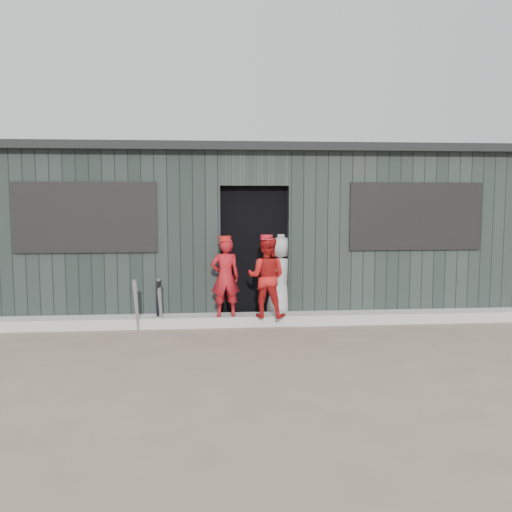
{
  "coord_description": "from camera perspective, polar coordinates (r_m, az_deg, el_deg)",
  "views": [
    {
      "loc": [
        -0.72,
        -6.23,
        1.84
      ],
      "look_at": [
        0.0,
        1.8,
        1.0
      ],
      "focal_mm": 40.0,
      "sensor_mm": 36.0,
      "label": 1
    }
  ],
  "objects": [
    {
      "name": "player_red_left",
      "position": [
        8.04,
        -3.09,
        -2.15
      ],
      "size": [
        0.43,
        0.31,
        1.12
      ],
      "primitive_type": "imported",
      "rotation": [
        0.0,
        0.0,
        3.25
      ],
      "color": "maroon",
      "rests_on": "curb"
    },
    {
      "name": "bat_mid",
      "position": [
        8.09,
        -9.56,
        -4.71
      ],
      "size": [
        0.12,
        0.17,
        0.71
      ],
      "primitive_type": "cone",
      "rotation": [
        0.13,
        0.0,
        -0.39
      ],
      "color": "gray",
      "rests_on": "ground"
    },
    {
      "name": "player_red_right",
      "position": [
        8.0,
        1.06,
        -2.11
      ],
      "size": [
        0.65,
        0.57,
        1.14
      ],
      "primitive_type": "imported",
      "rotation": [
        0.0,
        0.0,
        2.85
      ],
      "color": "#B31716",
      "rests_on": "curb"
    },
    {
      "name": "curb",
      "position": [
        8.28,
        -0.01,
        -6.37
      ],
      "size": [
        8.0,
        0.36,
        0.15
      ],
      "primitive_type": "cube",
      "color": "#A4A59F",
      "rests_on": "ground"
    },
    {
      "name": "bat_left",
      "position": [
        7.99,
        -11.88,
        -4.84
      ],
      "size": [
        0.1,
        0.23,
        0.73
      ],
      "primitive_type": "cone",
      "rotation": [
        0.22,
        0.0,
        -0.14
      ],
      "color": "#95959D",
      "rests_on": "ground"
    },
    {
      "name": "ground",
      "position": [
        6.54,
        1.42,
        -10.4
      ],
      "size": [
        80.0,
        80.0,
        0.0
      ],
      "primitive_type": "plane",
      "color": "#705B4D",
      "rests_on": "ground"
    },
    {
      "name": "bat_right",
      "position": [
        8.14,
        -9.76,
        -4.69
      ],
      "size": [
        0.13,
        0.29,
        0.7
      ],
      "primitive_type": "cone",
      "rotation": [
        0.31,
        0.0,
        0.23
      ],
      "color": "black",
      "rests_on": "ground"
    },
    {
      "name": "player_grey_back",
      "position": [
        8.61,
        2.45,
        -2.14
      ],
      "size": [
        0.68,
        0.52,
        1.26
      ],
      "primitive_type": "imported",
      "rotation": [
        0.0,
        0.0,
        3.35
      ],
      "color": "#A5A5A5",
      "rests_on": "ground"
    },
    {
      "name": "dugout",
      "position": [
        9.78,
        -0.89,
        2.71
      ],
      "size": [
        8.3,
        3.3,
        2.62
      ],
      "color": "black",
      "rests_on": "ground"
    }
  ]
}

